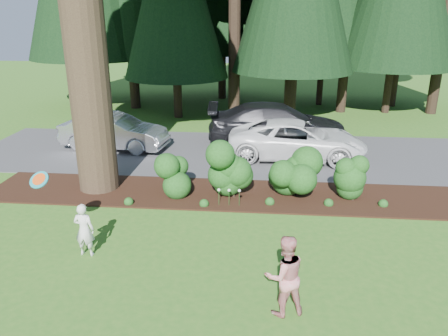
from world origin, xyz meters
name	(u,v)px	position (x,y,z in m)	size (l,w,h in m)	color
ground	(233,248)	(0.00, 0.00, 0.00)	(80.00, 80.00, 0.00)	#2D631C
mulch_bed	(241,195)	(0.00, 3.25, 0.03)	(16.00, 2.50, 0.05)	black
driveway	(247,153)	(0.00, 7.50, 0.01)	(22.00, 6.00, 0.03)	#38383A
shrub_row	(266,173)	(0.77, 3.14, 0.81)	(6.53, 1.60, 1.61)	#184114
lily_cluster	(229,191)	(-0.30, 2.40, 0.50)	(0.69, 0.09, 0.57)	#184114
car_silver_wagon	(114,132)	(-5.50, 7.63, 0.75)	(1.53, 4.39, 1.45)	#BCBCC1
car_white_suv	(297,140)	(1.96, 7.10, 0.76)	(2.42, 5.24, 1.46)	silver
car_dark_suv	(278,124)	(1.24, 9.02, 0.89)	(2.41, 5.94, 1.72)	black
child	(84,230)	(-3.43, -0.60, 0.66)	(0.48, 0.31, 1.31)	silver
adult	(285,276)	(1.12, -2.29, 0.81)	(0.79, 0.62, 1.63)	red
frisbee	(39,180)	(-4.34, -0.61, 1.87)	(0.49, 0.37, 0.36)	teal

